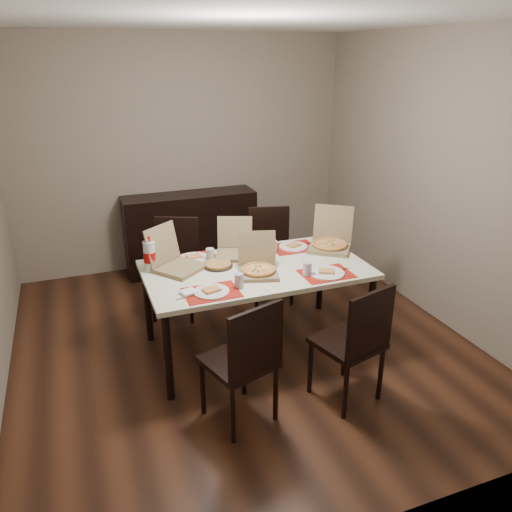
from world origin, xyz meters
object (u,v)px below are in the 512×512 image
at_px(dip_bowl, 256,255).
at_px(soda_bottle, 150,256).
at_px(sideboard, 191,232).
at_px(pizza_box_center, 258,267).
at_px(chair_far_right, 270,249).
at_px(chair_far_left, 176,262).
at_px(chair_near_left, 245,359).
at_px(dining_table, 256,275).
at_px(chair_near_right, 355,340).

distance_m(dip_bowl, soda_bottle, 0.91).
bearing_deg(soda_bottle, dip_bowl, -1.54).
distance_m(sideboard, dip_bowl, 1.72).
bearing_deg(pizza_box_center, chair_far_right, 62.65).
relative_size(chair_far_left, soda_bottle, 3.19).
height_order(dip_bowl, soda_bottle, soda_bottle).
bearing_deg(dip_bowl, chair_near_left, -114.28).
xyz_separation_m(chair_near_left, dip_bowl, (0.49, 1.09, 0.25)).
relative_size(chair_far_left, dip_bowl, 7.54).
distance_m(dining_table, dip_bowl, 0.25).
bearing_deg(pizza_box_center, sideboard, 91.90).
height_order(chair_near_right, chair_far_right, same).
relative_size(chair_far_left, chair_far_right, 1.00).
bearing_deg(pizza_box_center, soda_bottle, 155.56).
relative_size(pizza_box_center, dip_bowl, 3.31).
distance_m(sideboard, pizza_box_center, 2.05).
relative_size(dining_table, chair_far_right, 1.94).
bearing_deg(chair_far_right, pizza_box_center, -117.35).
bearing_deg(dining_table, soda_bottle, 163.37).
bearing_deg(chair_far_right, chair_far_left, 179.84).
height_order(sideboard, dip_bowl, sideboard).
bearing_deg(dining_table, chair_near_right, -66.97).
xyz_separation_m(sideboard, dip_bowl, (0.18, -1.68, 0.32)).
bearing_deg(soda_bottle, chair_far_left, 63.12).
relative_size(chair_near_left, dip_bowl, 7.54).
distance_m(sideboard, dining_table, 1.92).
distance_m(chair_near_left, pizza_box_center, 0.90).
bearing_deg(dining_table, chair_near_left, -115.05).
xyz_separation_m(pizza_box_center, dip_bowl, (0.11, 0.33, -0.04)).
height_order(chair_near_left, dip_bowl, chair_near_left).
height_order(chair_near_left, pizza_box_center, pizza_box_center).
bearing_deg(pizza_box_center, dip_bowl, 71.66).
distance_m(sideboard, chair_near_right, 2.87).
relative_size(chair_far_right, soda_bottle, 3.19).
bearing_deg(chair_far_right, dip_bowl, -121.32).
distance_m(chair_near_right, pizza_box_center, 0.96).
bearing_deg(chair_near_right, dip_bowl, 105.10).
xyz_separation_m(pizza_box_center, soda_bottle, (-0.79, 0.36, 0.07)).
distance_m(chair_far_right, pizza_box_center, 1.18).
bearing_deg(sideboard, chair_far_left, -111.24).
distance_m(dining_table, pizza_box_center, 0.17).
distance_m(dining_table, chair_near_right, 1.02).
bearing_deg(soda_bottle, chair_near_left, -69.93).
relative_size(chair_near_right, dip_bowl, 7.54).
xyz_separation_m(sideboard, chair_near_left, (-0.31, -2.77, 0.06)).
bearing_deg(chair_far_right, chair_near_left, -117.09).
height_order(dining_table, chair_far_right, chair_far_right).
height_order(chair_far_left, pizza_box_center, pizza_box_center).
distance_m(chair_near_left, chair_far_right, 1.99).
height_order(pizza_box_center, soda_bottle, pizza_box_center).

